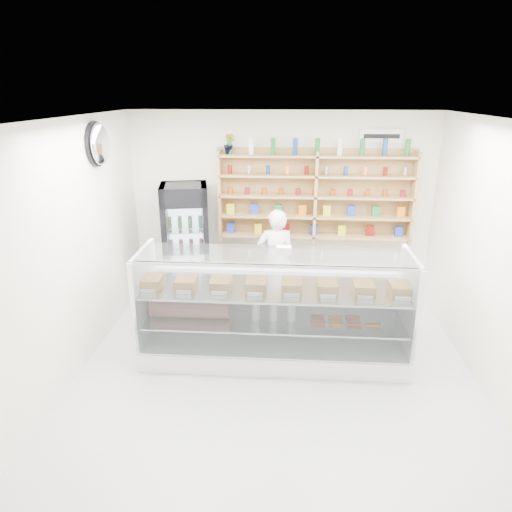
{
  "coord_description": "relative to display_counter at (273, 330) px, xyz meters",
  "views": [
    {
      "loc": [
        0.1,
        -4.26,
        3.06
      ],
      "look_at": [
        -0.27,
        0.9,
        1.17
      ],
      "focal_mm": 32.0,
      "sensor_mm": 36.0,
      "label": 1
    }
  ],
  "objects": [
    {
      "name": "room",
      "position": [
        0.03,
        -0.56,
        1.03
      ],
      "size": [
        5.0,
        5.0,
        5.0
      ],
      "color": "#BABABF",
      "rests_on": "ground"
    },
    {
      "name": "display_counter",
      "position": [
        0.0,
        0.0,
        0.0
      ],
      "size": [
        3.1,
        0.93,
        1.35
      ],
      "color": "white",
      "rests_on": "floor"
    },
    {
      "name": "shop_worker",
      "position": [
        -0.02,
        1.36,
        0.38
      ],
      "size": [
        0.58,
        0.42,
        1.5
      ],
      "primitive_type": "imported",
      "rotation": [
        0.0,
        0.0,
        3.25
      ],
      "color": "white",
      "rests_on": "floor"
    },
    {
      "name": "drinks_cooler",
      "position": [
        -1.34,
        1.43,
        0.54
      ],
      "size": [
        0.76,
        0.75,
        1.82
      ],
      "rotation": [
        0.0,
        0.0,
        0.2
      ],
      "color": "black",
      "rests_on": "floor"
    },
    {
      "name": "wall_shelving",
      "position": [
        0.53,
        1.78,
        1.23
      ],
      "size": [
        2.84,
        0.28,
        1.33
      ],
      "color": "tan",
      "rests_on": "back_wall"
    },
    {
      "name": "potted_plant",
      "position": [
        -0.72,
        1.78,
        1.97
      ],
      "size": [
        0.2,
        0.19,
        0.29
      ],
      "primitive_type": "imported",
      "rotation": [
        0.0,
        0.0,
        -0.43
      ],
      "color": "#1E6626",
      "rests_on": "wall_shelving"
    },
    {
      "name": "security_mirror",
      "position": [
        -2.14,
        0.64,
        2.08
      ],
      "size": [
        0.15,
        0.5,
        0.5
      ],
      "primitive_type": "ellipsoid",
      "color": "silver",
      "rests_on": "left_wall"
    },
    {
      "name": "wall_sign",
      "position": [
        1.43,
        1.91,
        2.08
      ],
      "size": [
        0.62,
        0.03,
        0.2
      ],
      "primitive_type": "cube",
      "color": "white",
      "rests_on": "back_wall"
    }
  ]
}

